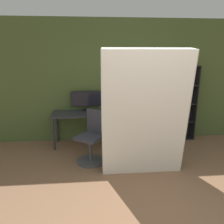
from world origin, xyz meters
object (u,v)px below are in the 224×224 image
at_px(mattress_far, 142,112).
at_px(monitor, 87,100).
at_px(bookshelf, 172,103).
at_px(office_chair, 92,141).
at_px(mattress_near, 145,115).

bearing_deg(mattress_far, monitor, 126.84).
bearing_deg(monitor, mattress_far, -53.16).
distance_m(bookshelf, mattress_far, 1.63).
bearing_deg(office_chair, monitor, 95.71).
height_order(bookshelf, mattress_near, mattress_near).
distance_m(monitor, office_chair, 1.13).
height_order(monitor, bookshelf, bookshelf).
height_order(monitor, office_chair, monitor).
distance_m(monitor, mattress_far, 1.59).
height_order(bookshelf, mattress_far, mattress_far).
distance_m(monitor, bookshelf, 1.94).
xyz_separation_m(monitor, mattress_near, (0.95, -1.48, 0.05)).
bearing_deg(office_chair, bookshelf, 27.84).
relative_size(bookshelf, mattress_near, 0.83).
bearing_deg(mattress_far, office_chair, 159.91).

